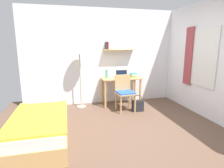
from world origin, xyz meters
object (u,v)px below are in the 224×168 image
Objects in this scene: desk at (121,83)px; desk_chair at (124,91)px; book_stack at (133,75)px; handbag at (138,105)px; standing_lamp at (79,52)px; bed at (41,126)px; water_bottle at (106,74)px; laptop at (122,76)px.

desk is 1.19× the size of desk_chair.
desk is 0.50m from desk_chair.
book_stack is 0.59× the size of handbag.
standing_lamp is at bearing 154.39° from handbag.
book_stack is 0.96m from handbag.
handbag is (2.18, 0.89, -0.09)m from bed.
bed is 2.24m from water_bottle.
standing_lamp is 1.60m from book_stack.
standing_lamp is at bearing 179.72° from laptop.
standing_lamp is at bearing 179.75° from desk.
standing_lamp reaches higher than book_stack.
desk_chair is (1.88, 1.05, 0.26)m from bed.
desk_chair is 3.59× the size of book_stack.
water_bottle is 0.78m from book_stack.
water_bottle reaches higher than laptop.
standing_lamp is at bearing -178.63° from book_stack.
water_bottle is (-0.43, -0.01, 0.06)m from laptop.
desk_chair is at bearing -95.85° from desk.
standing_lamp is 1.30m from laptop.
standing_lamp is (-1.10, 0.00, 0.85)m from desk.
water_bottle is at bearing 136.20° from handbag.
laptop reaches higher than desk_chair.
book_stack is (1.46, 0.04, -0.65)m from standing_lamp.
laptop is (0.08, 0.48, 0.30)m from desk_chair.
water_bottle reaches higher than book_stack.
laptop is (1.95, 1.53, 0.57)m from bed.
book_stack is (2.29, 1.57, 0.57)m from bed.
desk is at bearing -173.76° from book_stack.
bed is 2.55m from laptop.
book_stack is (0.34, 0.04, 0.00)m from laptop.
desk is (1.92, 1.53, 0.37)m from bed.
desk_chair is 0.58m from laptop.
laptop is at bearing -0.28° from standing_lamp.
standing_lamp reaches higher than desk.
bed is at bearing -118.21° from standing_lamp.
desk is 0.42m from book_stack.
standing_lamp reaches higher than handbag.
standing_lamp is 0.91m from water_bottle.
laptop is at bearing 81.02° from desk_chair.
bed is 4.46× the size of handbag.
desk is at bearing 84.15° from desk_chair.
book_stack is (0.77, 0.05, -0.06)m from water_bottle.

